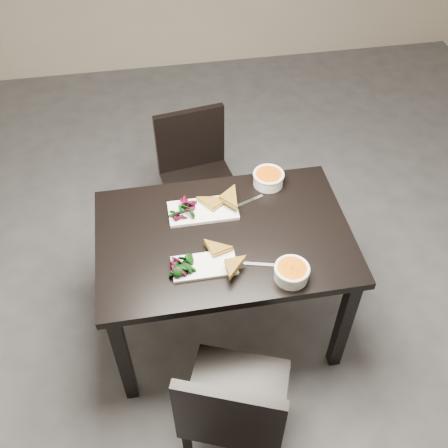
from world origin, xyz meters
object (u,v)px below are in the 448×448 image
(plate_near, at_px, (204,266))
(soup_bowl_near, at_px, (292,272))
(chair_far, at_px, (197,172))
(chair_near, at_px, (233,409))
(plate_far, at_px, (203,211))
(soup_bowl_far, at_px, (268,178))
(table, at_px, (224,248))

(plate_near, relative_size, soup_bowl_near, 1.85)
(chair_far, distance_m, plate_near, 0.99)
(chair_near, bearing_deg, plate_far, 110.54)
(chair_far, xyz_separation_m, soup_bowl_near, (0.28, -1.08, 0.31))
(soup_bowl_near, bearing_deg, plate_far, 124.49)
(soup_bowl_near, bearing_deg, plate_near, 161.15)
(chair_far, distance_m, soup_bowl_near, 1.15)
(chair_near, distance_m, soup_bowl_near, 0.62)
(chair_far, relative_size, plate_near, 2.95)
(plate_near, distance_m, soup_bowl_far, 0.64)
(chair_near, relative_size, plate_far, 2.53)
(table, xyz_separation_m, chair_near, (-0.09, -0.73, -0.17))
(chair_near, relative_size, chair_far, 1.00)
(soup_bowl_near, bearing_deg, table, 128.94)
(plate_near, height_order, soup_bowl_far, soup_bowl_far)
(table, xyz_separation_m, chair_far, (-0.03, 0.77, -0.17))
(chair_far, relative_size, plate_far, 2.53)
(table, height_order, plate_near, plate_near)
(plate_near, height_order, soup_bowl_near, soup_bowl_near)
(soup_bowl_near, xyz_separation_m, plate_far, (-0.32, 0.47, -0.03))
(chair_near, bearing_deg, soup_bowl_near, 73.31)
(chair_near, relative_size, plate_near, 2.95)
(table, distance_m, chair_far, 0.79)
(chair_near, height_order, plate_near, chair_near)
(plate_far, relative_size, soup_bowl_far, 2.08)
(soup_bowl_near, relative_size, soup_bowl_far, 0.97)
(table, bearing_deg, plate_near, -123.90)
(plate_near, relative_size, soup_bowl_far, 1.78)
(soup_bowl_far, bearing_deg, plate_far, -158.03)
(chair_near, xyz_separation_m, plate_far, (0.01, 0.89, 0.27))
(soup_bowl_far, bearing_deg, soup_bowl_near, -93.86)
(soup_bowl_far, bearing_deg, chair_far, 124.51)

